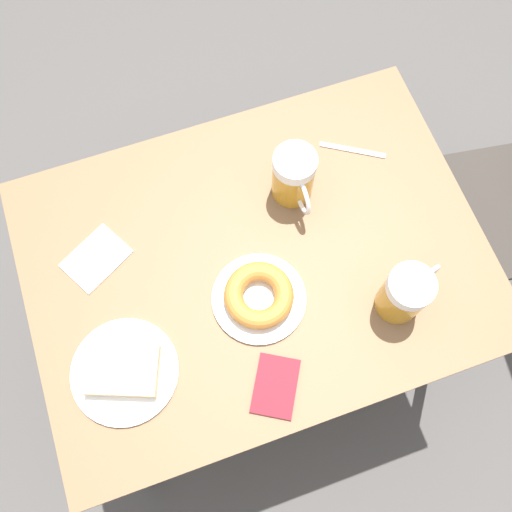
{
  "coord_description": "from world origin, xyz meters",
  "views": [
    {
      "loc": [
        0.41,
        -0.14,
        1.95
      ],
      "look_at": [
        0.0,
        0.0,
        0.75
      ],
      "focal_mm": 40.0,
      "sensor_mm": 36.0,
      "label": 1
    }
  ],
  "objects": [
    {
      "name": "beer_mug_left",
      "position": [
        -0.13,
        0.14,
        0.8
      ],
      "size": [
        0.15,
        0.1,
        0.15
      ],
      "color": "#C68C23",
      "rests_on": "table"
    },
    {
      "name": "beer_mug_center",
      "position": [
        0.2,
        0.26,
        0.8
      ],
      "size": [
        0.1,
        0.14,
        0.15
      ],
      "color": "#C68C23",
      "rests_on": "table"
    },
    {
      "name": "fork",
      "position": [
        -0.19,
        0.32,
        0.73
      ],
      "size": [
        0.1,
        0.14,
        0.0
      ],
      "rotation": [
        0.0,
        0.0,
        5.73
      ],
      "color": "silver",
      "rests_on": "table"
    },
    {
      "name": "napkin_folded",
      "position": [
        -0.12,
        -0.34,
        0.73
      ],
      "size": [
        0.16,
        0.17,
        0.0
      ],
      "rotation": [
        0.0,
        0.0,
        5.22
      ],
      "color": "white",
      "rests_on": "table"
    },
    {
      "name": "table",
      "position": [
        0.0,
        0.0,
        0.67
      ],
      "size": [
        0.76,
        1.04,
        0.73
      ],
      "color": "brown",
      "rests_on": "ground_plane"
    },
    {
      "name": "passport_near_edge",
      "position": [
        0.28,
        -0.06,
        0.73
      ],
      "size": [
        0.15,
        0.14,
        0.01
      ],
      "rotation": [
        0.0,
        0.0,
        1.04
      ],
      "color": "maroon",
      "rests_on": "table"
    },
    {
      "name": "plate_with_donut",
      "position": [
        0.09,
        -0.03,
        0.75
      ],
      "size": [
        0.21,
        0.21,
        0.05
      ],
      "color": "white",
      "rests_on": "table"
    },
    {
      "name": "plate_with_cake",
      "position": [
        0.15,
        -0.35,
        0.74
      ],
      "size": [
        0.23,
        0.23,
        0.04
      ],
      "color": "white",
      "rests_on": "table"
    },
    {
      "name": "ground_plane",
      "position": [
        0.0,
        0.0,
        0.0
      ],
      "size": [
        8.0,
        8.0,
        0.0
      ],
      "primitive_type": "plane",
      "color": "#474442"
    }
  ]
}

